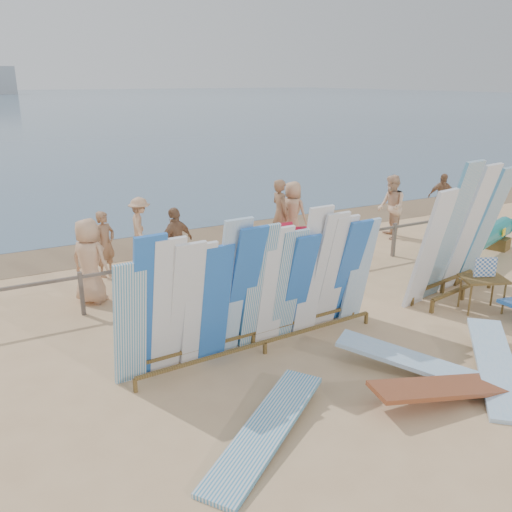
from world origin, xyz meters
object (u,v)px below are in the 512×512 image
side_surfboard_rack (460,236)px  stroller (290,246)px  beachgoer_8 (391,207)px  beachgoer_0 (90,261)px  beachgoer_7 (280,213)px  outrigger_canoe (477,243)px  vendor_table (482,293)px  beach_chair_left (300,252)px  beachgoer_10 (442,197)px  beach_chair_right (328,250)px  flat_board_b (494,376)px  flat_board_a (421,376)px  flat_board_c (454,399)px  beachgoer_6 (292,212)px  flat_board_e (266,438)px  beachgoer_1 (105,244)px  main_surfboard_rack (258,290)px  beachgoer_3 (140,226)px  beachgoer_4 (176,243)px

side_surfboard_rack → stroller: bearing=105.9°
beachgoer_8 → beachgoer_0: size_ratio=1.03×
side_surfboard_rack → beachgoer_7: size_ratio=1.59×
beachgoer_8 → side_surfboard_rack: bearing=1.3°
beachgoer_0 → outrigger_canoe: bearing=-143.4°
beachgoer_0 → beachgoer_7: bearing=-114.6°
vendor_table → beachgoer_7: beachgoer_7 is taller
outrigger_canoe → beach_chair_left: (-3.86, 2.21, -0.29)m
vendor_table → stroller: size_ratio=1.19×
beachgoer_10 → beach_chair_right: bearing=-137.5°
side_surfboard_rack → flat_board_b: size_ratio=1.11×
flat_board_a → stroller: bearing=42.3°
vendor_table → beachgoer_8: beachgoer_8 is taller
flat_board_c → beachgoer_6: beachgoer_6 is taller
flat_board_a → beach_chair_left: beach_chair_left is taller
beachgoer_6 → side_surfboard_rack: bearing=161.3°
flat_board_a → vendor_table: bearing=-11.8°
beachgoer_0 → flat_board_a: bearing=174.8°
flat_board_e → beachgoer_10: bearing=89.1°
outrigger_canoe → beachgoer_7: size_ratio=3.09×
flat_board_b → beachgoer_1: bearing=161.2°
beachgoer_7 → flat_board_c: bearing=170.6°
vendor_table → stroller: (-1.76, 4.52, 0.01)m
main_surfboard_rack → beach_chair_left: bearing=45.6°
beachgoer_0 → beach_chair_left: bearing=-129.0°
flat_board_c → beachgoer_7: bearing=-1.6°
beachgoer_0 → beachgoer_8: bearing=-125.4°
flat_board_c → beachgoer_3: bearing=22.8°
flat_board_e → beachgoer_10: 13.05m
vendor_table → beach_chair_right: vendor_table is taller
main_surfboard_rack → outrigger_canoe: (7.05, 1.47, -0.55)m
beach_chair_left → beachgoer_0: beachgoer_0 is taller
flat_board_b → beachgoer_0: (-4.97, 6.05, 0.90)m
flat_board_c → beachgoer_7: (1.59, 7.82, 0.94)m
side_surfboard_rack → outrigger_canoe: bearing=20.2°
beach_chair_left → beachgoer_8: (3.53, 0.67, 0.67)m
beachgoer_4 → side_surfboard_rack: bearing=116.5°
outrigger_canoe → beachgoer_6: size_ratio=3.32×
beachgoer_4 → beachgoer_10: bearing=162.2°
beachgoer_3 → beachgoer_10: size_ratio=1.00×
flat_board_c → beachgoer_6: size_ratio=1.54×
flat_board_c → beachgoer_1: beachgoer_1 is taller
flat_board_c → beach_chair_right: beach_chair_right is taller
side_surfboard_rack → beach_chair_right: 3.62m
beachgoer_4 → beach_chair_right: bearing=146.6°
flat_board_b → beach_chair_left: size_ratio=3.09×
vendor_table → flat_board_e: size_ratio=0.42×
beach_chair_left → beachgoer_0: 5.31m
beachgoer_1 → flat_board_b: bearing=-93.2°
main_surfboard_rack → beachgoer_0: (-2.08, 3.52, -0.20)m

